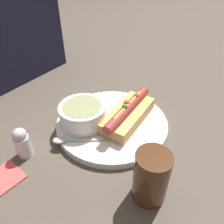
{
  "coord_description": "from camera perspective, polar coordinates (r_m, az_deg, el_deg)",
  "views": [
    {
      "loc": [
        -0.36,
        -0.24,
        0.38
      ],
      "look_at": [
        0.0,
        0.0,
        0.05
      ],
      "focal_mm": 35.0,
      "sensor_mm": 36.0,
      "label": 1
    }
  ],
  "objects": [
    {
      "name": "ground_plane",
      "position": [
        0.57,
        0.0,
        -3.67
      ],
      "size": [
        4.0,
        4.0,
        0.0
      ],
      "primitive_type": "plane",
      "color": "#4C4238"
    },
    {
      "name": "dinner_plate",
      "position": [
        0.57,
        0.0,
        -2.99
      ],
      "size": [
        0.28,
        0.28,
        0.02
      ],
      "color": "white",
      "rests_on": "ground_plane"
    },
    {
      "name": "hot_dog",
      "position": [
        0.55,
        4.07,
        -0.44
      ],
      "size": [
        0.2,
        0.08,
        0.06
      ],
      "rotation": [
        0.0,
        0.0,
        0.05
      ],
      "color": "tan",
      "rests_on": "dinner_plate"
    },
    {
      "name": "soup_bowl",
      "position": [
        0.54,
        -7.6,
        -0.48
      ],
      "size": [
        0.12,
        0.12,
        0.05
      ],
      "color": "white",
      "rests_on": "dinner_plate"
    },
    {
      "name": "spoon",
      "position": [
        0.51,
        -10.28,
        -7.21
      ],
      "size": [
        0.11,
        0.14,
        0.01
      ],
      "rotation": [
        0.0,
        0.0,
        2.21
      ],
      "color": "#B7B7BC",
      "rests_on": "dinner_plate"
    },
    {
      "name": "drinking_glass",
      "position": [
        0.41,
        10.14,
        -16.35
      ],
      "size": [
        0.06,
        0.06,
        0.11
      ],
      "color": "#4C2D19",
      "rests_on": "ground_plane"
    },
    {
      "name": "salt_shaker",
      "position": [
        0.52,
        -22.43,
        -7.4
      ],
      "size": [
        0.03,
        0.03,
        0.08
      ],
      "color": "silver",
      "rests_on": "ground_plane"
    }
  ]
}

